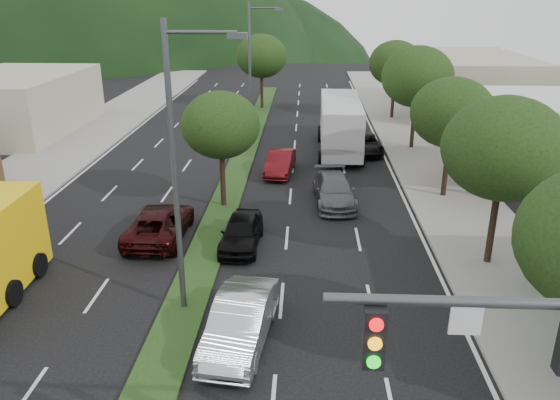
# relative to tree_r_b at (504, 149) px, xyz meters

# --- Properties ---
(sidewalk_right) EXTENTS (5.00, 90.00, 0.15)m
(sidewalk_right) POSITION_rel_tree_r_b_xyz_m (0.50, 13.00, -4.96)
(sidewalk_right) COLOR gray
(sidewalk_right) RESTS_ON ground
(sidewalk_left) EXTENTS (6.00, 90.00, 0.15)m
(sidewalk_left) POSITION_rel_tree_r_b_xyz_m (-25.00, 13.00, -4.96)
(sidewalk_left) COLOR gray
(sidewalk_left) RESTS_ON ground
(median) EXTENTS (1.60, 56.00, 0.12)m
(median) POSITION_rel_tree_r_b_xyz_m (-12.00, 16.00, -4.98)
(median) COLOR #1B3212
(median) RESTS_ON ground
(bldg_left_far) EXTENTS (9.00, 14.00, 4.60)m
(bldg_left_far) POSITION_rel_tree_r_b_xyz_m (-31.00, 22.00, -2.74)
(bldg_left_far) COLOR #B4A98F
(bldg_left_far) RESTS_ON ground
(bldg_right_far) EXTENTS (10.00, 16.00, 5.20)m
(bldg_right_far) POSITION_rel_tree_r_b_xyz_m (7.50, 32.00, -2.44)
(bldg_right_far) COLOR #B4A98F
(bldg_right_far) RESTS_ON ground
(tree_r_b) EXTENTS (4.80, 4.80, 6.94)m
(tree_r_b) POSITION_rel_tree_r_b_xyz_m (0.00, 0.00, 0.00)
(tree_r_b) COLOR black
(tree_r_b) RESTS_ON sidewalk_right
(tree_r_c) EXTENTS (4.40, 4.40, 6.48)m
(tree_r_c) POSITION_rel_tree_r_b_xyz_m (0.00, 8.00, -0.29)
(tree_r_c) COLOR black
(tree_r_c) RESTS_ON sidewalk_right
(tree_r_d) EXTENTS (5.00, 5.00, 7.17)m
(tree_r_d) POSITION_rel_tree_r_b_xyz_m (0.00, 18.00, 0.14)
(tree_r_d) COLOR black
(tree_r_d) RESTS_ON sidewalk_right
(tree_r_e) EXTENTS (4.60, 4.60, 6.71)m
(tree_r_e) POSITION_rel_tree_r_b_xyz_m (0.00, 28.00, -0.14)
(tree_r_e) COLOR black
(tree_r_e) RESTS_ON sidewalk_right
(tree_med_near) EXTENTS (4.00, 4.00, 6.02)m
(tree_med_near) POSITION_rel_tree_r_b_xyz_m (-12.00, 6.00, -0.61)
(tree_med_near) COLOR black
(tree_med_near) RESTS_ON median
(tree_med_far) EXTENTS (4.80, 4.80, 6.94)m
(tree_med_far) POSITION_rel_tree_r_b_xyz_m (-12.00, 32.00, -0.03)
(tree_med_far) COLOR black
(tree_med_far) RESTS_ON median
(streetlight_near) EXTENTS (2.60, 0.25, 10.00)m
(streetlight_near) POSITION_rel_tree_r_b_xyz_m (-11.79, -4.00, 0.55)
(streetlight_near) COLOR #47494C
(streetlight_near) RESTS_ON ground
(streetlight_mid) EXTENTS (2.60, 0.25, 10.00)m
(streetlight_mid) POSITION_rel_tree_r_b_xyz_m (-11.79, 21.00, 0.55)
(streetlight_mid) COLOR #47494C
(streetlight_mid) RESTS_ON ground
(sedan_silver) EXTENTS (2.27, 5.03, 1.60)m
(sedan_silver) POSITION_rel_tree_r_b_xyz_m (-9.71, -5.94, -4.24)
(sedan_silver) COLOR silver
(sedan_silver) RESTS_ON ground
(suv_maroon) EXTENTS (2.46, 5.29, 1.47)m
(suv_maroon) POSITION_rel_tree_r_b_xyz_m (-14.37, 1.94, -4.30)
(suv_maroon) COLOR black
(suv_maroon) RESTS_ON ground
(car_queue_a) EXTENTS (1.83, 4.23, 1.42)m
(car_queue_a) POSITION_rel_tree_r_b_xyz_m (-10.50, 1.23, -4.33)
(car_queue_a) COLOR black
(car_queue_a) RESTS_ON ground
(car_queue_b) EXTENTS (2.40, 5.19, 1.47)m
(car_queue_b) POSITION_rel_tree_r_b_xyz_m (-6.12, 6.79, -4.30)
(car_queue_b) COLOR #535359
(car_queue_b) RESTS_ON ground
(car_queue_c) EXTENTS (1.91, 4.48, 1.44)m
(car_queue_c) POSITION_rel_tree_r_b_xyz_m (-9.27, 11.79, -4.32)
(car_queue_c) COLOR #530D12
(car_queue_c) RESTS_ON ground
(car_queue_d) EXTENTS (2.53, 4.84, 1.30)m
(car_queue_d) POSITION_rel_tree_r_b_xyz_m (-3.51, 16.79, -4.39)
(car_queue_d) COLOR black
(car_queue_d) RESTS_ON ground
(motorhome) EXTENTS (3.15, 9.60, 3.67)m
(motorhome) POSITION_rel_tree_r_b_xyz_m (-5.28, 17.11, -3.08)
(motorhome) COLOR #BDBDBD
(motorhome) RESTS_ON ground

